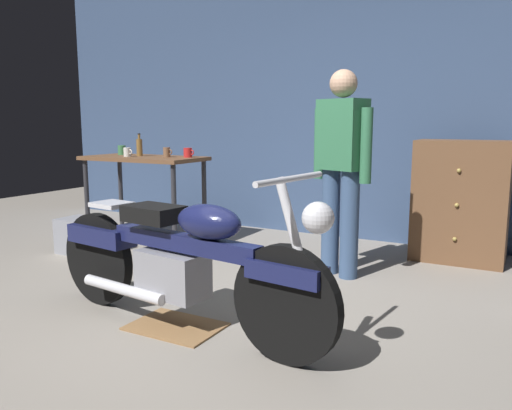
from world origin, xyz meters
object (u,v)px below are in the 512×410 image
Objects in this scene: motorcycle at (180,258)px; person_standing at (341,164)px; mug_white_ceramic at (127,152)px; bottle at (139,147)px; wooden_dresser at (460,202)px; mug_red_diner at (188,153)px; storage_bin at (82,236)px; mug_green_speckled at (122,150)px; mug_brown_stoneware at (167,152)px.

person_standing is (0.46, 1.55, 0.48)m from motorcycle.
bottle reaches higher than mug_white_ceramic.
wooden_dresser is at bearing -109.89° from person_standing.
motorcycle is 2.37m from mug_red_diner.
mug_red_diner reaches higher than storage_bin.
wooden_dresser is 9.11× the size of mug_green_speckled.
motorcycle is 4.96× the size of storage_bin.
mug_white_ceramic is at bearing -37.76° from mug_green_speckled.
mug_green_speckled is (-2.21, 1.90, 0.50)m from motorcycle.
mug_green_speckled reaches higher than mug_brown_stoneware.
mug_white_ceramic is (0.27, -0.21, -0.00)m from mug_green_speckled.
mug_green_speckled is at bearing -170.22° from wooden_dresser.
storage_bin is at bearing -127.35° from mug_red_diner.
mug_green_speckled is at bearing 168.84° from bottle.
mug_brown_stoneware is (-1.53, 1.83, 0.50)m from motorcycle.
person_standing is at bearing -130.32° from wooden_dresser.
mug_brown_stoneware is at bearing 18.67° from mug_white_ceramic.
motorcycle is 18.10× the size of mug_red_diner.
mug_brown_stoneware is 0.44m from mug_white_ceramic.
wooden_dresser is 3.56m from storage_bin.
mug_green_speckled reaches higher than motorcycle.
mug_brown_stoneware is at bearing 60.69° from storage_bin.
mug_green_speckled is (-0.68, 0.07, 0.00)m from mug_brown_stoneware.
wooden_dresser reaches higher than motorcycle.
storage_bin is 1.83× the size of bottle.
wooden_dresser reaches higher than mug_red_diner.
bottle is (-0.37, 0.01, 0.05)m from mug_brown_stoneware.
mug_red_diner is at bearing 52.65° from storage_bin.
mug_brown_stoneware is 0.68m from mug_green_speckled.
bottle is at bearing -173.43° from mug_red_diner.
mug_brown_stoneware is 1.01× the size of mug_white_ceramic.
motorcycle is 18.07× the size of mug_green_speckled.
person_standing is at bearing -11.27° from mug_red_diner.
motorcycle is 20.43× the size of mug_brown_stoneware.
mug_red_diner is at bearing 131.87° from motorcycle.
mug_white_ceramic is (-0.41, -0.14, -0.00)m from mug_brown_stoneware.
wooden_dresser is 9.12× the size of mug_red_diner.
person_standing reaches higher than mug_brown_stoneware.
person_standing is at bearing -7.40° from mug_green_speckled.
wooden_dresser is 10.46× the size of mug_white_ceramic.
mug_white_ceramic is (-2.41, 0.14, 0.02)m from person_standing.
bottle is at bearing -11.16° from mug_green_speckled.
mug_red_diner is at bearing 9.15° from person_standing.
storage_bin is at bearing -119.31° from mug_brown_stoneware.
mug_red_diner is at bearing -167.08° from wooden_dresser.
mug_brown_stoneware is 0.44× the size of bottle.
mug_green_speckled is (-3.48, -0.60, 0.40)m from wooden_dresser.
mug_brown_stoneware is at bearing 12.43° from person_standing.
storage_bin is 3.64× the size of mug_green_speckled.
wooden_dresser is 2.68m from mug_red_diner.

